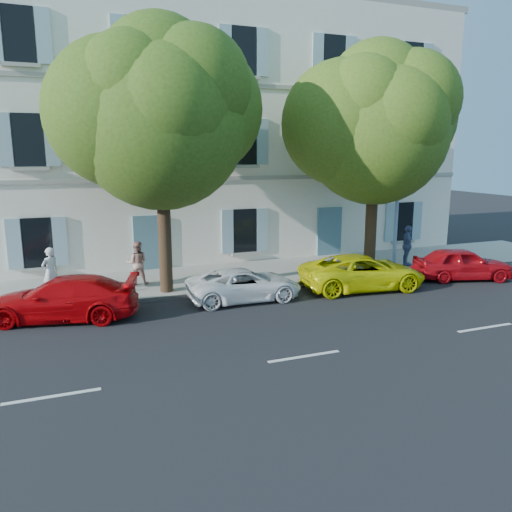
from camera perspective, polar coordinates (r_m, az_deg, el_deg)
name	(u,v)px	position (r m, az deg, el deg)	size (l,w,h in m)	color
ground	(250,311)	(16.53, -0.66, -6.32)	(90.00, 90.00, 0.00)	black
sidewalk	(213,278)	(20.58, -4.95, -2.51)	(36.00, 4.50, 0.15)	#A09E96
kerb	(229,291)	(18.57, -3.10, -4.04)	(36.00, 0.16, 0.16)	#9E998E
building	(178,134)	(25.55, -8.87, 13.56)	(28.00, 7.00, 12.00)	white
car_red_coupe	(62,299)	(16.70, -21.28, -4.55)	(1.88, 4.64, 1.35)	#B50508
car_white_coupe	(244,285)	(17.60, -1.34, -3.29)	(1.87, 4.05, 1.13)	white
car_yellow_supercar	(363,272)	(19.43, 12.09, -1.81)	(2.20, 4.76, 1.32)	#D8D609
car_red_hatchback	(462,264)	(22.12, 22.50, -0.81)	(1.57, 3.90, 1.33)	#AD0A12
tree_left	(160,123)	(17.95, -10.87, 14.65)	(5.97, 5.97, 9.25)	#3A2819
tree_right	(375,132)	(21.21, 13.48, 13.60)	(5.85, 5.85, 9.01)	#3A2819
street_lamp	(402,162)	(21.92, 16.32, 10.29)	(0.30, 1.73, 8.12)	#7293BF
pedestrian_a	(50,272)	(18.96, -22.44, -1.67)	(0.63, 0.42, 1.74)	silver
pedestrian_b	(137,263)	(19.55, -13.44, -0.79)	(0.82, 0.64, 1.68)	tan
pedestrian_c	(407,246)	(23.21, 16.91, 1.15)	(1.07, 0.45, 1.83)	#55689C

